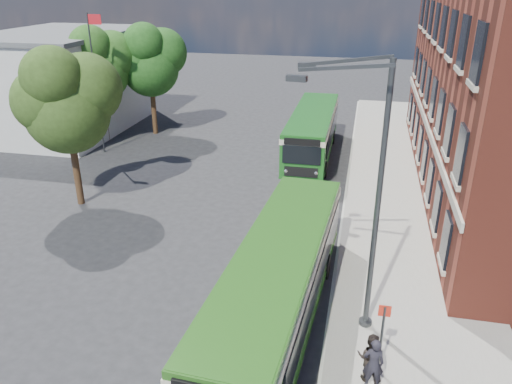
# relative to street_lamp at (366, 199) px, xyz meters

# --- Properties ---
(ground) EXTENTS (120.00, 120.00, 0.00)m
(ground) POSITION_rel_street_lamp_xyz_m (-4.84, 2.00, -4.79)
(ground) COLOR #262628
(ground) RESTS_ON ground
(pavement) EXTENTS (6.00, 48.00, 0.15)m
(pavement) POSITION_rel_street_lamp_xyz_m (2.16, 10.00, -4.72)
(pavement) COLOR gray
(pavement) RESTS_ON ground
(kerb_line) EXTENTS (0.12, 48.00, 0.01)m
(kerb_line) POSITION_rel_street_lamp_xyz_m (-0.89, 10.00, -4.79)
(kerb_line) COLOR beige
(kerb_line) RESTS_ON ground
(white_building) EXTENTS (9.40, 13.40, 7.30)m
(white_building) POSITION_rel_street_lamp_xyz_m (-22.84, 20.00, -1.13)
(white_building) COLOR beige
(white_building) RESTS_ON ground
(flagpole) EXTENTS (0.95, 0.10, 9.00)m
(flagpole) POSITION_rel_street_lamp_xyz_m (-17.29, 15.00, 0.15)
(flagpole) COLOR #36383B
(flagpole) RESTS_ON ground
(street_lamp) EXTENTS (2.96, 2.38, 9.00)m
(street_lamp) POSITION_rel_street_lamp_xyz_m (0.00, 0.00, 0.00)
(street_lamp) COLOR #36383B
(street_lamp) RESTS_ON ground
(bus_stop_sign) EXTENTS (0.35, 0.08, 2.52)m
(bus_stop_sign) POSITION_rel_street_lamp_xyz_m (0.76, -2.20, -3.28)
(bus_stop_sign) COLOR #36383B
(bus_stop_sign) RESTS_ON ground
(bus_front) EXTENTS (3.25, 12.45, 3.02)m
(bus_front) POSITION_rel_street_lamp_xyz_m (-2.60, -0.41, -2.96)
(bus_front) COLOR #265A19
(bus_front) RESTS_ON ground
(bus_rear) EXTENTS (2.69, 11.45, 3.02)m
(bus_rear) POSITION_rel_street_lamp_xyz_m (-3.48, 17.35, -2.96)
(bus_rear) COLOR #1B5C1C
(bus_rear) RESTS_ON ground
(pedestrian_a) EXTENTS (0.65, 0.47, 1.65)m
(pedestrian_a) POSITION_rel_street_lamp_xyz_m (0.58, -2.83, -3.82)
(pedestrian_a) COLOR black
(pedestrian_a) RESTS_ON pavement
(pedestrian_b) EXTENTS (0.88, 0.75, 1.59)m
(pedestrian_b) POSITION_rel_street_lamp_xyz_m (0.48, -2.56, -3.85)
(pedestrian_b) COLOR black
(pedestrian_b) RESTS_ON pavement
(tree_left) EXTENTS (4.85, 4.61, 8.20)m
(tree_left) POSITION_rel_street_lamp_xyz_m (-14.42, 7.07, 0.77)
(tree_left) COLOR #3C2415
(tree_left) RESTS_ON ground
(tree_mid) EXTENTS (4.82, 4.58, 8.14)m
(tree_mid) POSITION_rel_street_lamp_xyz_m (-18.45, 17.62, 0.73)
(tree_mid) COLOR #3C2415
(tree_mid) RESTS_ON ground
(tree_right) EXTENTS (4.84, 4.60, 8.17)m
(tree_right) POSITION_rel_street_lamp_xyz_m (-15.62, 19.88, 0.75)
(tree_right) COLOR #3C2415
(tree_right) RESTS_ON ground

